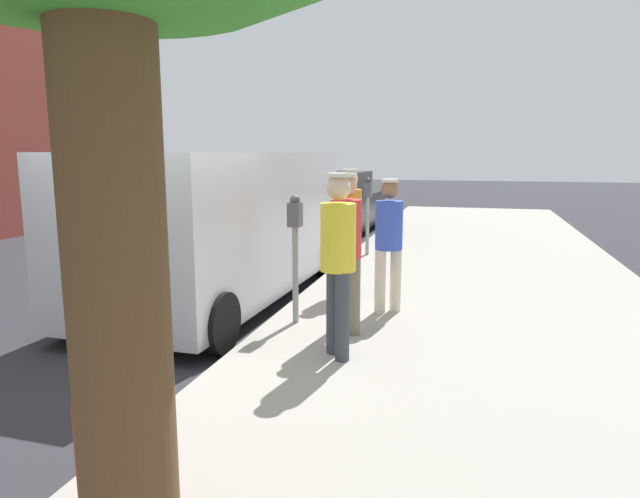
# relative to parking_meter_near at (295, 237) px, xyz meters

# --- Properties ---
(ground_plane) EXTENTS (80.00, 80.00, 0.00)m
(ground_plane) POSITION_rel_parking_meter_near_xyz_m (-1.35, -0.90, -1.18)
(ground_plane) COLOR #2D2D33
(sidewalk_slab) EXTENTS (5.00, 32.00, 0.15)m
(sidewalk_slab) POSITION_rel_parking_meter_near_xyz_m (2.15, -0.90, -1.11)
(sidewalk_slab) COLOR #9E998E
(sidewalk_slab) RESTS_ON ground
(parking_meter_near) EXTENTS (0.14, 0.18, 1.52)m
(parking_meter_near) POSITION_rel_parking_meter_near_xyz_m (0.00, 0.00, 0.00)
(parking_meter_near) COLOR gray
(parking_meter_near) RESTS_ON sidewalk_slab
(parking_meter_far) EXTENTS (0.14, 0.18, 1.52)m
(parking_meter_far) POSITION_rel_parking_meter_near_xyz_m (0.00, 4.67, 0.00)
(parking_meter_far) COLOR gray
(parking_meter_far) RESTS_ON sidewalk_slab
(pedestrian_in_blue) EXTENTS (0.34, 0.34, 1.68)m
(pedestrian_in_blue) POSITION_rel_parking_meter_near_xyz_m (0.99, 0.73, -0.07)
(pedestrian_in_blue) COLOR beige
(pedestrian_in_blue) RESTS_ON sidewalk_slab
(pedestrian_in_yellow) EXTENTS (0.34, 0.34, 1.81)m
(pedestrian_in_yellow) POSITION_rel_parking_meter_near_xyz_m (0.75, -0.98, 0.02)
(pedestrian_in_yellow) COLOR #383D47
(pedestrian_in_yellow) RESTS_ON sidewalk_slab
(pedestrian_in_orange) EXTENTS (0.34, 0.36, 1.77)m
(pedestrian_in_orange) POSITION_rel_parking_meter_near_xyz_m (0.31, 1.56, -0.01)
(pedestrian_in_orange) COLOR #4C608C
(pedestrian_in_orange) RESTS_ON sidewalk_slab
(pedestrian_in_red) EXTENTS (0.35, 0.34, 1.78)m
(pedestrian_in_red) POSITION_rel_parking_meter_near_xyz_m (0.66, -0.23, -0.00)
(pedestrian_in_red) COLOR #726656
(pedestrian_in_red) RESTS_ON sidewalk_slab
(parked_van) EXTENTS (2.25, 5.25, 2.15)m
(parked_van) POSITION_rel_parking_meter_near_xyz_m (-1.50, 1.26, -0.03)
(parked_van) COLOR #BCBCC1
(parked_van) RESTS_ON ground
(parked_sedan_ahead) EXTENTS (2.06, 4.45, 1.65)m
(parked_sedan_ahead) POSITION_rel_parking_meter_near_xyz_m (-1.54, 8.47, -0.43)
(parked_sedan_ahead) COLOR black
(parked_sedan_ahead) RESTS_ON ground
(fire_hydrant) EXTENTS (0.24, 0.24, 0.86)m
(fire_hydrant) POSITION_rel_parking_meter_near_xyz_m (0.10, -3.78, -0.61)
(fire_hydrant) COLOR red
(fire_hydrant) RESTS_ON sidewalk_slab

